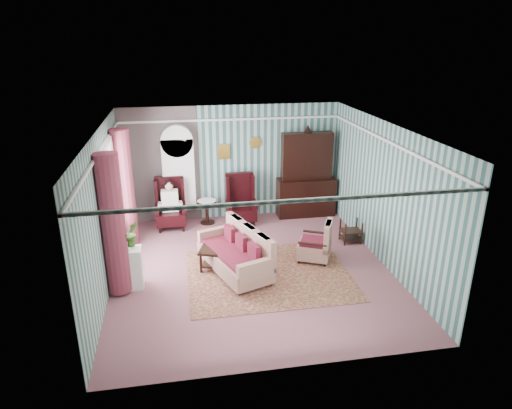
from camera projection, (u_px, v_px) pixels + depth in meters
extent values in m
plane|color=#91545D|center=(251.00, 269.00, 9.33)|extent=(6.00, 6.00, 0.00)
cube|color=#35605C|center=(232.00, 163.00, 11.59)|extent=(5.50, 0.02, 2.90)
cube|color=#35605C|center=(288.00, 280.00, 6.06)|extent=(5.50, 0.02, 2.90)
cube|color=#35605C|center=(104.00, 212.00, 8.38)|extent=(0.02, 6.00, 2.90)
cube|color=#35605C|center=(384.00, 195.00, 9.27)|extent=(0.02, 6.00, 2.90)
cube|color=silver|center=(251.00, 128.00, 8.32)|extent=(5.50, 6.00, 0.02)
cube|color=#814155|center=(160.00, 166.00, 11.29)|extent=(1.90, 0.01, 2.90)
cube|color=white|center=(251.00, 147.00, 8.44)|extent=(5.50, 6.00, 0.05)
cube|color=white|center=(109.00, 196.00, 8.90)|extent=(0.04, 1.50, 1.90)
cylinder|color=brown|center=(113.00, 225.00, 8.03)|extent=(0.44, 0.44, 2.60)
cylinder|color=brown|center=(124.00, 188.00, 9.97)|extent=(0.44, 0.44, 2.60)
cube|color=#B78330|center=(224.00, 152.00, 11.43)|extent=(0.30, 0.03, 0.38)
cube|color=silver|center=(179.00, 180.00, 11.34)|extent=(0.80, 0.28, 2.24)
cube|color=black|center=(307.00, 172.00, 11.74)|extent=(1.50, 0.56, 2.36)
cube|color=black|center=(170.00, 204.00, 11.12)|extent=(0.76, 0.80, 1.25)
cube|color=black|center=(241.00, 200.00, 11.40)|extent=(0.76, 0.80, 1.25)
cylinder|color=black|center=(207.00, 212.00, 11.51)|extent=(0.50, 0.50, 0.60)
cube|color=black|center=(351.00, 231.00, 10.47)|extent=(0.45, 0.38, 0.54)
cube|color=silver|center=(128.00, 268.00, 8.53)|extent=(0.55, 0.35, 0.80)
cube|color=#4D1922|center=(269.00, 275.00, 9.10)|extent=(3.20, 2.60, 0.01)
cube|color=beige|center=(234.00, 248.00, 9.05)|extent=(1.67, 2.14, 1.05)
cube|color=#B9AC8F|center=(315.00, 241.00, 9.59)|extent=(1.03, 1.00, 0.88)
cube|color=black|center=(222.00, 259.00, 9.26)|extent=(0.98, 0.75, 0.45)
imported|color=#235119|center=(121.00, 243.00, 8.18)|extent=(0.41, 0.37, 0.39)
imported|color=#264E18|center=(131.00, 234.00, 8.45)|extent=(0.33, 0.30, 0.49)
imported|color=#285219|center=(122.00, 240.00, 8.36)|extent=(0.23, 0.23, 0.35)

